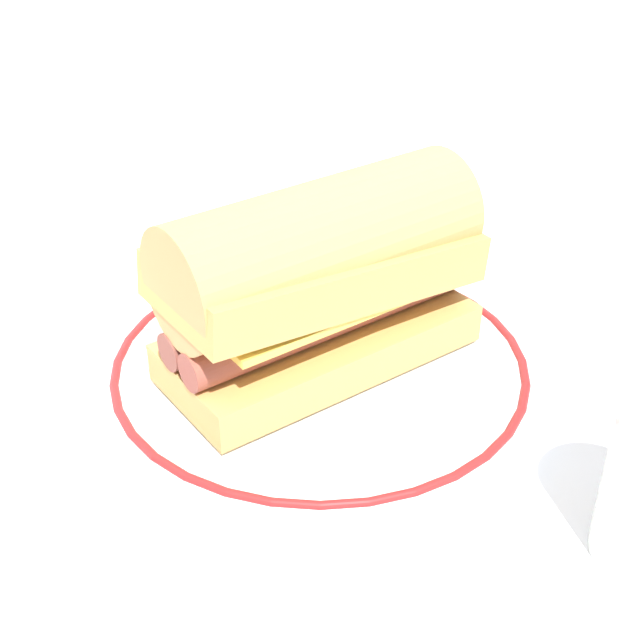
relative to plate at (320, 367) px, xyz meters
name	(u,v)px	position (x,y,z in m)	size (l,w,h in m)	color
ground_plane	(366,391)	(0.02, -0.03, -0.01)	(1.50, 1.50, 0.00)	white
plate	(320,367)	(0.00, 0.00, 0.00)	(0.30, 0.30, 0.01)	white
sausage_sandwich	(320,275)	(0.00, 0.00, 0.07)	(0.21, 0.10, 0.12)	tan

